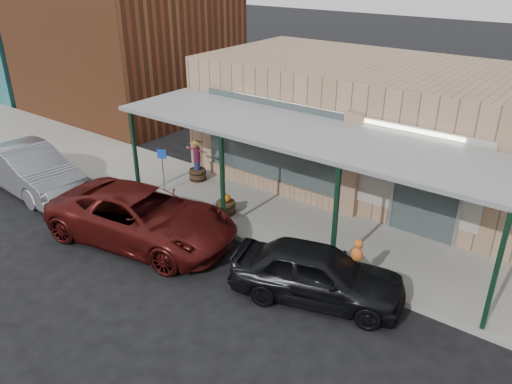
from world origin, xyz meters
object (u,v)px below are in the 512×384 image
Objects in this scene: parked_sedan at (317,273)px; car_grey at (29,169)px; barrel_pumpkin at (226,206)px; car_maroon at (142,217)px; handicap_sign at (163,165)px; barrel_scarecrow at (197,166)px.

parked_sedan is 0.91× the size of car_grey.
barrel_pumpkin is 0.14× the size of car_maroon.
car_maroon is at bearing -79.88° from handicap_sign.
car_maroon is (-5.30, -0.67, 0.07)m from parked_sedan.
barrel_scarecrow reaches higher than parked_sedan.
barrel_scarecrow is 4.08m from car_maroon.
car_maroon is (-0.99, -2.46, 0.37)m from barrel_pumpkin.
barrel_pumpkin is (2.44, -1.35, -0.27)m from barrel_scarecrow.
parked_sedan is (6.75, -3.14, 0.03)m from barrel_scarecrow.
barrel_pumpkin is at bearing -12.65° from barrel_scarecrow.
barrel_scarecrow is at bearing 151.02° from barrel_pumpkin.
barrel_scarecrow is at bearing 56.16° from handicap_sign.
car_maroon is 1.14× the size of car_grey.
barrel_scarecrow reaches higher than handicap_sign.
barrel_scarecrow is at bearing 48.00° from parked_sedan.
barrel_pumpkin is 7.12m from car_grey.
barrel_scarecrow is 7.45m from parked_sedan.
handicap_sign is at bearing 58.95° from parked_sedan.
barrel_pumpkin is at bearing 50.41° from parked_sedan.
car_maroon is (1.45, -3.81, 0.10)m from barrel_scarecrow.
handicap_sign is at bearing 24.64° from car_maroon.
handicap_sign is at bearing -55.05° from car_grey.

